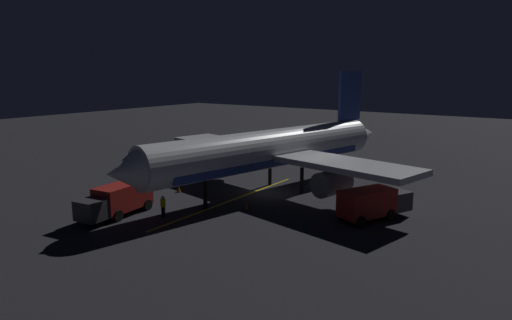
# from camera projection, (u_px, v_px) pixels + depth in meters

# --- Properties ---
(ground_plane) EXTENTS (180.00, 180.00, 0.20)m
(ground_plane) POSITION_uv_depth(u_px,v_px,m) (268.00, 194.00, 43.79)
(ground_plane) COLOR #28282E
(apron_guide_stripe) EXTENTS (0.49, 20.13, 0.01)m
(apron_guide_stripe) POSITION_uv_depth(u_px,v_px,m) (231.00, 200.00, 41.29)
(apron_guide_stripe) COLOR gold
(apron_guide_stripe) RESTS_ON ground_plane
(airliner) EXTENTS (28.76, 33.03, 11.35)m
(airliner) POSITION_uv_depth(u_px,v_px,m) (273.00, 150.00, 43.39)
(airliner) COLOR white
(airliner) RESTS_ON ground_plane
(baggage_truck) EXTENTS (2.89, 6.79, 2.46)m
(baggage_truck) POSITION_uv_depth(u_px,v_px,m) (118.00, 200.00, 36.69)
(baggage_truck) COLOR maroon
(baggage_truck) RESTS_ON ground_plane
(catering_truck) EXTENTS (4.41, 6.50, 2.46)m
(catering_truck) POSITION_uv_depth(u_px,v_px,m) (373.00, 204.00, 35.79)
(catering_truck) COLOR maroon
(catering_truck) RESTS_ON ground_plane
(ground_crew_worker) EXTENTS (0.40, 0.40, 1.74)m
(ground_crew_worker) POSITION_uv_depth(u_px,v_px,m) (163.00, 206.00, 36.40)
(ground_crew_worker) COLOR black
(ground_crew_worker) RESTS_ON ground_plane
(traffic_cone_near_left) EXTENTS (0.50, 0.50, 0.55)m
(traffic_cone_near_left) POSITION_uv_depth(u_px,v_px,m) (179.00, 189.00, 44.14)
(traffic_cone_near_left) COLOR #EA590F
(traffic_cone_near_left) RESTS_ON ground_plane
(traffic_cone_near_right) EXTENTS (0.50, 0.50, 0.55)m
(traffic_cone_near_right) POSITION_uv_depth(u_px,v_px,m) (246.00, 207.00, 38.49)
(traffic_cone_near_right) COLOR #EA590F
(traffic_cone_near_right) RESTS_ON ground_plane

